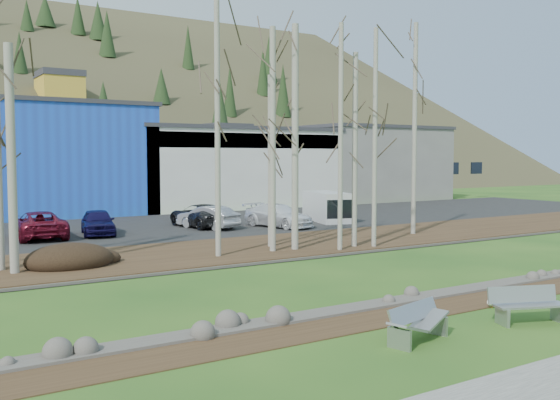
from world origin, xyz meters
TOP-DOWN VIEW (x-y plane):
  - ground at (0.00, 0.00)m, footprint 200.00×200.00m
  - dirt_strip at (0.00, 2.10)m, footprint 80.00×1.80m
  - near_bank_rocks at (0.00, 3.10)m, footprint 80.00×0.80m
  - river at (0.00, 7.20)m, footprint 80.00×8.00m
  - far_bank_rocks at (0.00, 11.30)m, footprint 80.00×0.80m
  - far_bank at (0.00, 14.50)m, footprint 80.00×7.00m
  - parking_lot at (0.00, 25.00)m, footprint 80.00×14.00m
  - building_blue at (-6.00, 39.00)m, footprint 20.40×12.24m
  - building_white at (12.00, 38.98)m, footprint 18.36×12.24m
  - building_grey at (28.00, 39.00)m, footprint 14.28×12.24m
  - bench_intact at (0.93, -0.41)m, footprint 2.01×1.23m
  - bench_damaged at (-2.63, 0.01)m, footprint 2.03×1.07m
  - seagull at (1.51, 1.17)m, footprint 0.44×0.22m
  - dirt_mound at (-7.25, 13.76)m, footprint 3.34×2.36m
  - birch_2 at (-9.26, 13.43)m, footprint 0.32×0.32m
  - birch_3 at (-1.33, 12.95)m, footprint 0.23×0.23m
  - birch_4 at (1.35, 12.91)m, footprint 0.26×0.26m
  - birch_5 at (2.00, 14.20)m, footprint 0.21×0.21m
  - birch_6 at (6.08, 11.60)m, footprint 0.22×0.22m
  - birch_7 at (2.48, 12.83)m, footprint 0.31×0.31m
  - birch_8 at (5.33, 12.13)m, footprint 0.25×0.25m
  - birch_9 at (11.04, 14.11)m, footprint 0.25×0.25m
  - birch_10 at (4.09, 11.60)m, footprint 0.22×0.22m
  - car_1 at (-6.50, 23.10)m, footprint 2.58×5.13m
  - car_2 at (-3.55, 22.82)m, footprint 2.42×4.30m
  - car_3 at (2.74, 22.38)m, footprint 2.61×4.25m
  - car_4 at (2.81, 23.48)m, footprint 2.60×5.05m
  - car_5 at (6.66, 20.86)m, footprint 2.94×5.01m
  - van_white at (11.04, 21.83)m, footprint 2.83×4.64m

SIDE VIEW (x-z plane):
  - ground at x=0.00m, z-range 0.00..0.00m
  - near_bank_rocks at x=0.00m, z-range -0.25..0.25m
  - river at x=0.00m, z-range -0.45..0.45m
  - far_bank_rocks at x=0.00m, z-range -0.23..0.23m
  - dirt_strip at x=0.00m, z-range 0.00..0.03m
  - parking_lot at x=0.00m, z-range 0.00..0.14m
  - far_bank at x=0.00m, z-range 0.00..0.15m
  - seagull at x=1.51m, z-range 0.02..0.34m
  - bench_damaged at x=-2.63m, z-range 0.00..0.87m
  - dirt_mound at x=-7.25m, z-range 0.15..0.80m
  - bench_intact at x=0.93m, z-range 0.00..0.97m
  - car_3 at x=2.74m, z-range 0.14..1.46m
  - car_4 at x=2.81m, z-range 0.14..1.50m
  - car_5 at x=6.66m, z-range 0.14..1.50m
  - car_2 at x=-3.55m, z-range 0.14..1.52m
  - car_1 at x=-6.50m, z-range 0.14..1.53m
  - van_white at x=11.04m, z-range 0.14..2.03m
  - building_white at x=12.00m, z-range 0.01..6.81m
  - building_grey at x=28.00m, z-range 0.01..7.31m
  - birch_5 at x=2.00m, z-range 0.15..8.07m
  - building_blue at x=-6.00m, z-range 0.01..8.31m
  - birch_2 at x=-9.26m, z-range 0.15..8.32m
  - birch_8 at x=5.33m, z-range 0.15..9.10m
  - birch_4 at x=1.35m, z-range 0.15..9.97m
  - birch_7 at x=2.48m, z-range 0.15..10.18m
  - birch_6 at x=6.08m, z-range 0.15..10.20m
  - birch_10 at x=4.09m, z-range 0.15..10.20m
  - birch_9 at x=11.04m, z-range 0.15..11.44m
  - birch_3 at x=-1.33m, z-range 0.15..11.97m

